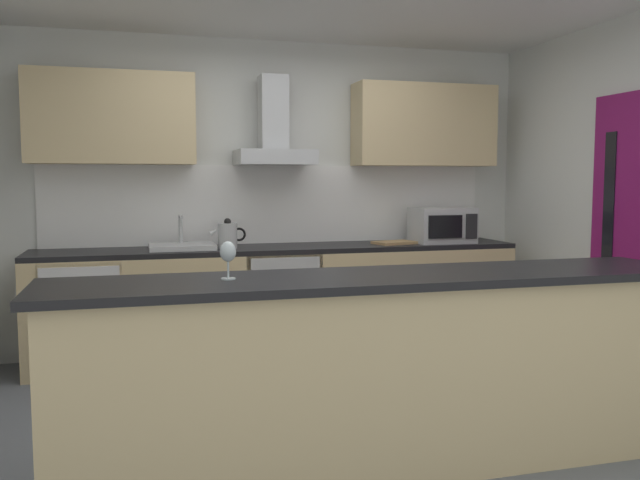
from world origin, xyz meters
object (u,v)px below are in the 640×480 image
(oven, at_px, (278,301))
(kettle, at_px, (228,235))
(refrigerator, at_px, (84,315))
(microwave, at_px, (442,225))
(range_hood, at_px, (274,137))
(wine_glass, at_px, (228,253))
(sink, at_px, (182,246))
(chopping_board, at_px, (395,243))

(oven, xyz_separation_m, kettle, (-0.41, -0.03, 0.55))
(refrigerator, distance_m, microwave, 2.99)
(refrigerator, relative_size, range_hood, 1.18)
(wine_glass, bearing_deg, refrigerator, 110.34)
(oven, distance_m, wine_glass, 2.36)
(refrigerator, height_order, kettle, kettle)
(microwave, distance_m, sink, 2.20)
(wine_glass, bearing_deg, chopping_board, 51.72)
(kettle, bearing_deg, wine_glass, -97.59)
(sink, bearing_deg, oven, -0.83)
(wine_glass, bearing_deg, microwave, 45.19)
(refrigerator, relative_size, kettle, 2.94)
(microwave, relative_size, sink, 1.00)
(refrigerator, distance_m, kettle, 1.23)
(microwave, distance_m, kettle, 1.84)
(sink, bearing_deg, microwave, -1.02)
(range_hood, bearing_deg, sink, -171.12)
(sink, relative_size, range_hood, 0.69)
(wine_glass, bearing_deg, kettle, 82.41)
(microwave, bearing_deg, refrigerator, 179.51)
(microwave, height_order, chopping_board, microwave)
(range_hood, height_order, wine_glass, range_hood)
(kettle, bearing_deg, sink, 172.75)
(range_hood, bearing_deg, kettle, -158.15)
(oven, height_order, sink, sink)
(oven, distance_m, refrigerator, 1.49)
(refrigerator, bearing_deg, oven, 0.10)
(refrigerator, xyz_separation_m, chopping_board, (2.49, -0.02, 0.49))
(sink, bearing_deg, kettle, -7.25)
(microwave, xyz_separation_m, wine_glass, (-2.13, -2.14, 0.05))
(oven, bearing_deg, refrigerator, -179.90)
(chopping_board, bearing_deg, range_hood, 171.29)
(sink, bearing_deg, refrigerator, -178.93)
(refrigerator, height_order, wine_glass, wine_glass)
(kettle, bearing_deg, refrigerator, 178.37)
(oven, relative_size, microwave, 1.60)
(kettle, bearing_deg, oven, 4.73)
(range_hood, relative_size, chopping_board, 2.12)
(refrigerator, height_order, sink, sink)
(microwave, relative_size, kettle, 1.73)
(sink, height_order, wine_glass, sink)
(microwave, height_order, wine_glass, microwave)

